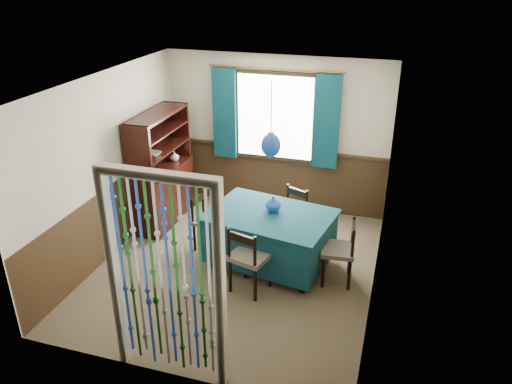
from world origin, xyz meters
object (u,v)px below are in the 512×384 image
(chair_left, at_px, (207,220))
(vase_table, at_px, (273,204))
(bowl_shelf, at_px, (153,154))
(vase_sideboard, at_px, (174,156))
(chair_near, at_px, (249,257))
(chair_right, at_px, (340,250))
(chair_far, at_px, (291,215))
(pendant_lamp, at_px, (271,145))
(dining_table, at_px, (270,236))
(sideboard, at_px, (162,184))

(chair_left, relative_size, vase_table, 4.11)
(vase_table, distance_m, bowl_shelf, 1.98)
(bowl_shelf, xyz_separation_m, vase_sideboard, (0.00, 0.65, -0.27))
(chair_near, xyz_separation_m, vase_sideboard, (-1.81, 1.79, 0.48))
(bowl_shelf, bearing_deg, chair_right, -12.11)
(chair_far, distance_m, pendant_lamp, 1.43)
(chair_right, bearing_deg, vase_sideboard, 59.49)
(dining_table, distance_m, sideboard, 2.11)
(chair_left, bearing_deg, chair_far, 117.84)
(chair_far, bearing_deg, vase_table, 100.48)
(bowl_shelf, relative_size, vase_sideboard, 1.39)
(chair_right, xyz_separation_m, pendant_lamp, (-0.95, 0.12, 1.26))
(chair_left, xyz_separation_m, pendant_lamp, (0.98, -0.18, 1.29))
(dining_table, xyz_separation_m, chair_left, (-0.98, 0.18, -0.01))
(dining_table, xyz_separation_m, chair_near, (-0.08, -0.65, 0.04))
(sideboard, bearing_deg, chair_right, -17.26)
(dining_table, distance_m, bowl_shelf, 2.11)
(chair_right, relative_size, sideboard, 0.49)
(dining_table, bearing_deg, vase_table, 91.25)
(vase_table, relative_size, bowl_shelf, 0.85)
(vase_table, bearing_deg, bowl_shelf, 168.53)
(vase_sideboard, bearing_deg, pendant_lamp, -31.09)
(pendant_lamp, distance_m, vase_table, 0.86)
(dining_table, distance_m, pendant_lamp, 1.27)
(chair_right, bearing_deg, vase_table, 70.03)
(chair_far, relative_size, sideboard, 0.48)
(dining_table, relative_size, chair_right, 2.05)
(chair_far, distance_m, bowl_shelf, 2.18)
(dining_table, distance_m, chair_right, 0.96)
(dining_table, xyz_separation_m, chair_far, (0.14, 0.64, 0.00))
(chair_far, xyz_separation_m, sideboard, (-2.09, 0.14, 0.16))
(dining_table, height_order, pendant_lamp, pendant_lamp)
(chair_near, bearing_deg, vase_table, 97.56)
(pendant_lamp, height_order, bowl_shelf, pendant_lamp)
(chair_right, distance_m, vase_table, 1.05)
(chair_far, distance_m, sideboard, 2.10)
(chair_far, relative_size, vase_sideboard, 5.06)
(sideboard, height_order, vase_table, sideboard)
(chair_left, height_order, vase_table, vase_table)
(dining_table, distance_m, vase_sideboard, 2.27)
(sideboard, height_order, vase_sideboard, sideboard)
(sideboard, xyz_separation_m, vase_sideboard, (0.06, 0.36, 0.35))
(chair_far, bearing_deg, pendant_lamp, 101.17)
(chair_left, xyz_separation_m, vase_sideboard, (-0.92, 0.96, 0.53))
(dining_table, height_order, vase_sideboard, vase_sideboard)
(chair_left, relative_size, pendant_lamp, 0.86)
(dining_table, height_order, chair_far, chair_far)
(chair_far, bearing_deg, dining_table, 101.17)
(dining_table, relative_size, chair_far, 2.09)
(chair_near, relative_size, vase_table, 4.62)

